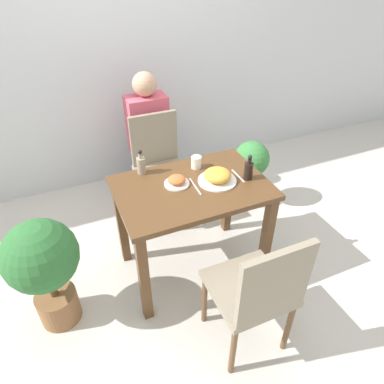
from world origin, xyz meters
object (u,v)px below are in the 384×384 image
at_px(drink_cup, 196,162).
at_px(potted_plant_left, 44,264).
at_px(potted_plant_right, 251,167).
at_px(condiment_bottle, 141,164).
at_px(sauce_bottle, 249,170).
at_px(person_figure, 149,139).
at_px(chair_near, 258,290).
at_px(food_plate, 217,176).
at_px(side_plate, 177,181).
at_px(chair_far, 159,163).

distance_m(drink_cup, potted_plant_left, 1.14).
bearing_deg(potted_plant_right, drink_cup, -154.09).
bearing_deg(condiment_bottle, sauce_bottle, -28.86).
bearing_deg(person_figure, potted_plant_right, -35.03).
distance_m(sauce_bottle, potted_plant_right, 0.83).
bearing_deg(chair_near, potted_plant_right, -120.35).
relative_size(food_plate, potted_plant_left, 0.32).
distance_m(side_plate, condiment_bottle, 0.28).
relative_size(food_plate, condiment_bottle, 1.43).
xyz_separation_m(chair_far, potted_plant_left, (-0.98, -0.79, -0.01)).
bearing_deg(chair_far, drink_cup, -80.09).
height_order(drink_cup, potted_plant_left, drink_cup).
relative_size(condiment_bottle, potted_plant_left, 0.22).
height_order(sauce_bottle, potted_plant_right, sauce_bottle).
distance_m(condiment_bottle, person_figure, 0.86).
xyz_separation_m(side_plate, condiment_bottle, (-0.17, 0.22, 0.04)).
height_order(chair_near, sauce_bottle, sauce_bottle).
height_order(side_plate, sauce_bottle, sauce_bottle).
bearing_deg(sauce_bottle, food_plate, 166.16).
height_order(sauce_bottle, condiment_bottle, same).
height_order(chair_near, food_plate, chair_near).
bearing_deg(potted_plant_right, potted_plant_left, -161.64).
bearing_deg(sauce_bottle, drink_cup, 134.63).
bearing_deg(drink_cup, potted_plant_right, 25.91).
relative_size(drink_cup, sauce_bottle, 0.49).
bearing_deg(food_plate, sauce_bottle, -13.84).
bearing_deg(chair_near, food_plate, -98.36).
relative_size(chair_near, potted_plant_left, 1.15).
bearing_deg(food_plate, drink_cup, 104.89).
height_order(side_plate, potted_plant_left, side_plate).
xyz_separation_m(side_plate, potted_plant_right, (0.87, 0.46, -0.38)).
relative_size(drink_cup, potted_plant_left, 0.11).
height_order(food_plate, drink_cup, food_plate).
distance_m(chair_far, food_plate, 0.81).
xyz_separation_m(chair_far, food_plate, (0.15, -0.75, 0.27)).
xyz_separation_m(drink_cup, condiment_bottle, (-0.36, 0.08, 0.02)).
height_order(chair_near, person_figure, person_figure).
bearing_deg(potted_plant_right, condiment_bottle, -166.69).
xyz_separation_m(drink_cup, person_figure, (-0.08, 0.86, -0.20)).
relative_size(drink_cup, condiment_bottle, 0.49).
xyz_separation_m(food_plate, condiment_bottle, (-0.42, 0.29, 0.03)).
distance_m(chair_far, potted_plant_left, 1.26).
height_order(chair_far, person_figure, person_figure).
bearing_deg(condiment_bottle, side_plate, -52.87).
height_order(potted_plant_left, potted_plant_right, potted_plant_left).
relative_size(food_plate, person_figure, 0.21).
relative_size(condiment_bottle, person_figure, 0.15).
bearing_deg(person_figure, sauce_bottle, -73.27).
distance_m(chair_far, sauce_bottle, 0.92).
distance_m(food_plate, condiment_bottle, 0.51).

